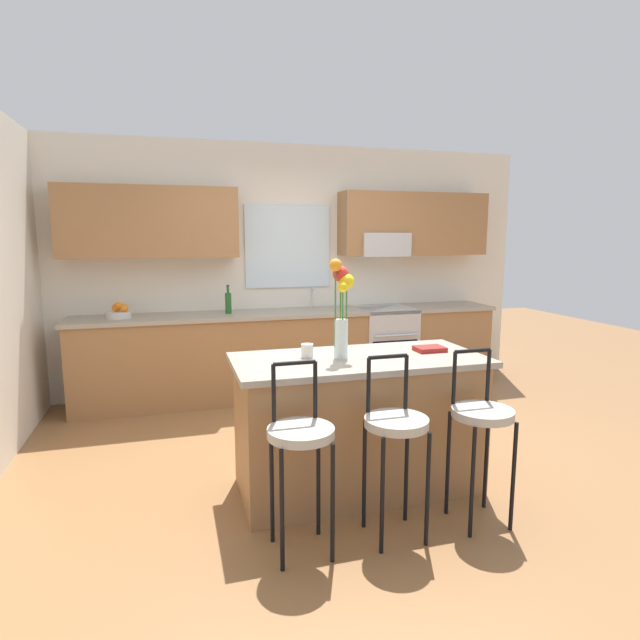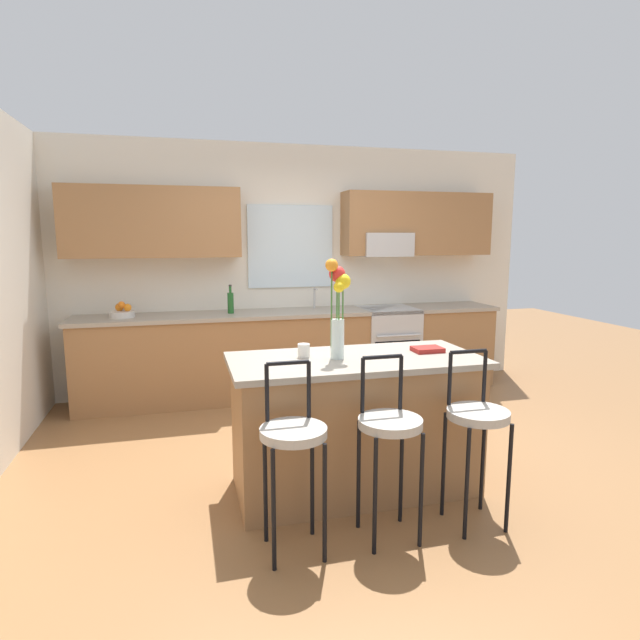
{
  "view_description": "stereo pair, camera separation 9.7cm",
  "coord_description": "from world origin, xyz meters",
  "px_view_note": "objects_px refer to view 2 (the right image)",
  "views": [
    {
      "loc": [
        -1.27,
        -3.69,
        1.71
      ],
      "look_at": [
        -0.04,
        0.55,
        1.0
      ],
      "focal_mm": 29.23,
      "sensor_mm": 36.0,
      "label": 1
    },
    {
      "loc": [
        -1.18,
        -3.72,
        1.71
      ],
      "look_at": [
        -0.04,
        0.55,
        1.0
      ],
      "focal_mm": 29.23,
      "sensor_mm": 36.0,
      "label": 2
    }
  ],
  "objects_px": {
    "bar_stool_middle": "(389,431)",
    "mug_ceramic": "(304,351)",
    "bottle_olive_oil": "(231,302)",
    "bar_stool_far": "(477,422)",
    "kitchen_island": "(355,423)",
    "oven_range": "(387,348)",
    "bar_stool_near": "(293,441)",
    "fruit_bowl_oranges": "(122,312)",
    "flower_vase": "(338,302)",
    "cookbook": "(427,349)"
  },
  "relations": [
    {
      "from": "bar_stool_middle",
      "to": "bar_stool_near",
      "type": "bearing_deg",
      "value": 180.0
    },
    {
      "from": "oven_range",
      "to": "kitchen_island",
      "type": "xyz_separation_m",
      "value": [
        -1.13,
        -2.21,
        0.0
      ]
    },
    {
      "from": "bottle_olive_oil",
      "to": "fruit_bowl_oranges",
      "type": "bearing_deg",
      "value": 179.73
    },
    {
      "from": "flower_vase",
      "to": "bar_stool_near",
      "type": "bearing_deg",
      "value": -125.18
    },
    {
      "from": "mug_ceramic",
      "to": "bottle_olive_oil",
      "type": "height_order",
      "value": "bottle_olive_oil"
    },
    {
      "from": "bar_stool_middle",
      "to": "mug_ceramic",
      "type": "relative_size",
      "value": 11.58
    },
    {
      "from": "bar_stool_near",
      "to": "bar_stool_middle",
      "type": "height_order",
      "value": "same"
    },
    {
      "from": "bar_stool_near",
      "to": "flower_vase",
      "type": "bearing_deg",
      "value": 54.82
    },
    {
      "from": "kitchen_island",
      "to": "oven_range",
      "type": "bearing_deg",
      "value": 62.89
    },
    {
      "from": "bar_stool_middle",
      "to": "bar_stool_far",
      "type": "bearing_deg",
      "value": 0.0
    },
    {
      "from": "oven_range",
      "to": "fruit_bowl_oranges",
      "type": "xyz_separation_m",
      "value": [
        -2.8,
        0.03,
        0.51
      ]
    },
    {
      "from": "oven_range",
      "to": "kitchen_island",
      "type": "distance_m",
      "value": 2.48
    },
    {
      "from": "flower_vase",
      "to": "fruit_bowl_oranges",
      "type": "distance_m",
      "value": 2.74
    },
    {
      "from": "flower_vase",
      "to": "mug_ceramic",
      "type": "xyz_separation_m",
      "value": [
        -0.21,
        0.08,
        -0.32
      ]
    },
    {
      "from": "oven_range",
      "to": "mug_ceramic",
      "type": "bearing_deg",
      "value": -124.58
    },
    {
      "from": "bar_stool_far",
      "to": "mug_ceramic",
      "type": "height_order",
      "value": "bar_stool_far"
    },
    {
      "from": "fruit_bowl_oranges",
      "to": "bottle_olive_oil",
      "type": "height_order",
      "value": "bottle_olive_oil"
    },
    {
      "from": "bar_stool_middle",
      "to": "cookbook",
      "type": "height_order",
      "value": "bar_stool_middle"
    },
    {
      "from": "bar_stool_near",
      "to": "bar_stool_far",
      "type": "height_order",
      "value": "same"
    },
    {
      "from": "oven_range",
      "to": "bar_stool_near",
      "type": "distance_m",
      "value": 3.28
    },
    {
      "from": "oven_range",
      "to": "fruit_bowl_oranges",
      "type": "bearing_deg",
      "value": 179.39
    },
    {
      "from": "oven_range",
      "to": "bar_stool_near",
      "type": "xyz_separation_m",
      "value": [
        -1.68,
        -2.81,
        0.18
      ]
    },
    {
      "from": "bar_stool_far",
      "to": "fruit_bowl_oranges",
      "type": "xyz_separation_m",
      "value": [
        -2.22,
        2.84,
        0.33
      ]
    },
    {
      "from": "kitchen_island",
      "to": "fruit_bowl_oranges",
      "type": "bearing_deg",
      "value": 126.78
    },
    {
      "from": "bar_stool_far",
      "to": "mug_ceramic",
      "type": "bearing_deg",
      "value": 141.86
    },
    {
      "from": "mug_ceramic",
      "to": "bottle_olive_oil",
      "type": "relative_size",
      "value": 0.3
    },
    {
      "from": "bar_stool_far",
      "to": "oven_range",
      "type": "bearing_deg",
      "value": 78.32
    },
    {
      "from": "bar_stool_middle",
      "to": "fruit_bowl_oranges",
      "type": "bearing_deg",
      "value": 120.51
    },
    {
      "from": "bar_stool_middle",
      "to": "bottle_olive_oil",
      "type": "bearing_deg",
      "value": 102.16
    },
    {
      "from": "bar_stool_near",
      "to": "bar_stool_middle",
      "type": "xyz_separation_m",
      "value": [
        0.55,
        0.0,
        0.0
      ]
    },
    {
      "from": "oven_range",
      "to": "bar_stool_middle",
      "type": "height_order",
      "value": "bar_stool_middle"
    },
    {
      "from": "bottle_olive_oil",
      "to": "flower_vase",
      "type": "bearing_deg",
      "value": -77.63
    },
    {
      "from": "bottle_olive_oil",
      "to": "bar_stool_far",
      "type": "bearing_deg",
      "value": -67.74
    },
    {
      "from": "bar_stool_far",
      "to": "kitchen_island",
      "type": "bearing_deg",
      "value": 132.43
    },
    {
      "from": "bar_stool_near",
      "to": "mug_ceramic",
      "type": "distance_m",
      "value": 0.8
    },
    {
      "from": "oven_range",
      "to": "bar_stool_near",
      "type": "height_order",
      "value": "bar_stool_near"
    },
    {
      "from": "kitchen_island",
      "to": "bar_stool_far",
      "type": "height_order",
      "value": "bar_stool_far"
    },
    {
      "from": "kitchen_island",
      "to": "bar_stool_far",
      "type": "relative_size",
      "value": 1.6
    },
    {
      "from": "bar_stool_near",
      "to": "fruit_bowl_oranges",
      "type": "height_order",
      "value": "fruit_bowl_oranges"
    },
    {
      "from": "cookbook",
      "to": "fruit_bowl_oranges",
      "type": "relative_size",
      "value": 0.83
    },
    {
      "from": "kitchen_island",
      "to": "flower_vase",
      "type": "relative_size",
      "value": 2.55
    },
    {
      "from": "kitchen_island",
      "to": "bar_stool_far",
      "type": "distance_m",
      "value": 0.83
    },
    {
      "from": "fruit_bowl_oranges",
      "to": "cookbook",
      "type": "bearing_deg",
      "value": -44.9
    },
    {
      "from": "bar_stool_far",
      "to": "bottle_olive_oil",
      "type": "xyz_separation_m",
      "value": [
        -1.16,
        2.84,
        0.4
      ]
    },
    {
      "from": "bar_stool_near",
      "to": "bottle_olive_oil",
      "type": "distance_m",
      "value": 2.86
    },
    {
      "from": "flower_vase",
      "to": "bottle_olive_oil",
      "type": "xyz_separation_m",
      "value": [
        -0.49,
        2.23,
        -0.25
      ]
    },
    {
      "from": "oven_range",
      "to": "bar_stool_far",
      "type": "xyz_separation_m",
      "value": [
        -0.58,
        -2.81,
        0.18
      ]
    },
    {
      "from": "oven_range",
      "to": "bar_stool_middle",
      "type": "bearing_deg",
      "value": -111.92
    },
    {
      "from": "fruit_bowl_oranges",
      "to": "bar_stool_near",
      "type": "bearing_deg",
      "value": -68.42
    },
    {
      "from": "bar_stool_middle",
      "to": "cookbook",
      "type": "distance_m",
      "value": 0.89
    }
  ]
}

